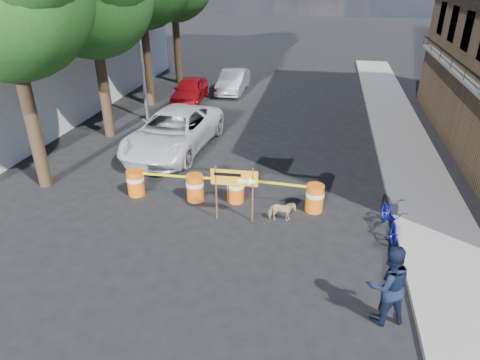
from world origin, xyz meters
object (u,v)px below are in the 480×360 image
at_px(pedestrian, 388,285).
at_px(detour_sign, 240,182).
at_px(dog, 282,211).
at_px(sedan_red, 190,90).
at_px(bicycle, 392,205).
at_px(suv_white, 174,131).
at_px(barrel_mid_left, 195,187).
at_px(sedan_silver, 233,81).
at_px(barrel_far_left, 136,182).
at_px(barrel_mid_right, 236,188).
at_px(barrel_far_right, 315,198).

bearing_deg(pedestrian, detour_sign, -60.98).
height_order(dog, sedan_red, sedan_red).
height_order(bicycle, suv_white, bicycle).
xyz_separation_m(barrel_mid_left, sedan_silver, (-1.53, 13.42, 0.20)).
relative_size(barrel_far_left, barrel_mid_left, 1.00).
xyz_separation_m(barrel_mid_right, bicycle, (4.74, -0.94, 0.43)).
bearing_deg(barrel_far_right, barrel_mid_left, -179.31).
distance_m(barrel_far_right, sedan_silver, 14.43).
xyz_separation_m(pedestrian, suv_white, (-7.63, 8.39, -0.14)).
height_order(bicycle, sedan_silver, bicycle).
height_order(barrel_far_right, suv_white, suv_white).
relative_size(barrel_far_left, pedestrian, 0.47).
xyz_separation_m(barrel_far_right, pedestrian, (1.66, -4.44, 0.49)).
xyz_separation_m(barrel_far_right, sedan_red, (-7.42, 10.94, 0.19)).
bearing_deg(sedan_silver, bicycle, -62.12).
bearing_deg(suv_white, barrel_mid_right, -43.48).
height_order(barrel_far_right, dog, barrel_far_right).
bearing_deg(barrel_far_left, barrel_mid_right, 3.45).
relative_size(barrel_far_right, suv_white, 0.15).
distance_m(bicycle, sedan_red, 15.18).
height_order(barrel_far_left, dog, barrel_far_left).
bearing_deg(pedestrian, dog, -73.75).
bearing_deg(bicycle, sedan_red, 123.68).
bearing_deg(barrel_mid_left, sedan_red, 107.82).
xyz_separation_m(barrel_mid_left, barrel_mid_right, (1.33, 0.17, 0.00)).
bearing_deg(suv_white, sedan_silver, 91.43).
bearing_deg(detour_sign, pedestrian, -44.33).
xyz_separation_m(barrel_far_left, sedan_red, (-1.46, 11.02, 0.19)).
bearing_deg(bicycle, barrel_mid_left, 167.19).
bearing_deg(detour_sign, barrel_mid_right, 105.03).
distance_m(barrel_far_right, sedan_red, 13.22).
relative_size(barrel_mid_right, bicycle, 0.50).
height_order(suv_white, sedan_red, suv_white).
bearing_deg(barrel_mid_left, barrel_mid_right, 7.36).
relative_size(barrel_far_right, pedestrian, 0.47).
distance_m(barrel_mid_left, barrel_far_right, 3.89).
xyz_separation_m(detour_sign, pedestrian, (3.84, -3.40, -0.35)).
bearing_deg(bicycle, detour_sign, 177.25).
bearing_deg(barrel_mid_left, sedan_silver, 96.51).
height_order(barrel_mid_right, pedestrian, pedestrian).
distance_m(detour_sign, bicycle, 4.39).
relative_size(barrel_mid_right, suv_white, 0.15).
distance_m(dog, sedan_silver, 14.89).
bearing_deg(pedestrian, bicycle, -117.64).
xyz_separation_m(bicycle, dog, (-3.12, 0.00, -0.56)).
xyz_separation_m(detour_sign, suv_white, (-3.79, 4.98, -0.49)).
bearing_deg(barrel_far_left, pedestrian, -29.78).
distance_m(barrel_mid_right, detour_sign, 1.48).
height_order(bicycle, sedan_red, bicycle).
relative_size(dog, sedan_silver, 0.20).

